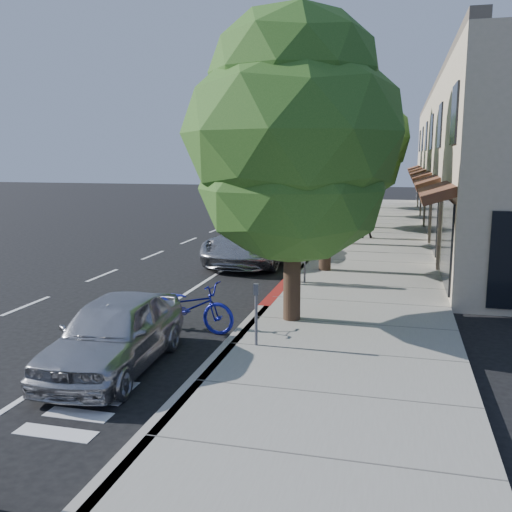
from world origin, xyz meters
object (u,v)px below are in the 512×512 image
(dark_sedan, at_px, (290,216))
(dark_suv_far, at_px, (325,197))
(silver_suv, at_px, (255,241))
(near_car_a, at_px, (114,333))
(street_tree_4, at_px, (363,152))
(street_tree_2, at_px, (345,136))
(bicycle, at_px, (190,307))
(street_tree_1, at_px, (328,129))
(street_tree_3, at_px, (356,140))
(street_tree_0, at_px, (294,138))
(pedestrian, at_px, (363,218))
(white_pickup, at_px, (293,217))
(cyclist, at_px, (294,259))
(street_tree_5, at_px, (368,151))

(dark_sedan, relative_size, dark_suv_far, 0.97)
(silver_suv, height_order, near_car_a, silver_suv)
(street_tree_4, bearing_deg, street_tree_2, -90.00)
(street_tree_2, bearing_deg, bicycle, -99.36)
(street_tree_1, bearing_deg, street_tree_3, 90.00)
(bicycle, distance_m, dark_sedan, 17.15)
(silver_suv, bearing_deg, street_tree_4, 84.83)
(near_car_a, bearing_deg, street_tree_0, 49.44)
(bicycle, bearing_deg, street_tree_2, -2.65)
(street_tree_0, distance_m, bicycle, 4.40)
(street_tree_3, height_order, pedestrian, street_tree_3)
(street_tree_2, bearing_deg, pedestrian, 69.20)
(dark_sedan, height_order, white_pickup, dark_sedan)
(silver_suv, height_order, pedestrian, pedestrian)
(street_tree_0, xyz_separation_m, cyclist, (-0.65, 3.81, -3.40))
(cyclist, xyz_separation_m, bicycle, (-1.49, -4.81, -0.31))
(street_tree_3, xyz_separation_m, white_pickup, (-3.10, -1.00, -3.97))
(street_tree_0, relative_size, cyclist, 4.06)
(street_tree_3, height_order, dark_sedan, street_tree_3)
(street_tree_0, distance_m, dark_suv_far, 30.34)
(street_tree_3, bearing_deg, silver_suv, -104.81)
(street_tree_3, distance_m, street_tree_4, 6.02)
(dark_sedan, distance_m, pedestrian, 4.41)
(near_car_a, bearing_deg, street_tree_4, 81.26)
(street_tree_2, xyz_separation_m, street_tree_3, (-0.00, 6.00, -0.02))
(silver_suv, height_order, dark_suv_far, dark_suv_far)
(street_tree_5, xyz_separation_m, pedestrian, (0.75, -16.03, -3.17))
(street_tree_5, distance_m, cyclist, 26.41)
(street_tree_2, relative_size, dark_sedan, 1.49)
(silver_suv, relative_size, white_pickup, 1.15)
(dark_suv_far, bearing_deg, street_tree_1, -88.81)
(street_tree_0, height_order, white_pickup, street_tree_0)
(street_tree_0, xyz_separation_m, white_pickup, (-3.10, 17.00, -3.57))
(street_tree_2, xyz_separation_m, dark_sedan, (-3.10, 4.12, -3.88))
(cyclist, bearing_deg, dark_sedan, -0.07)
(street_tree_4, height_order, pedestrian, street_tree_4)
(silver_suv, xyz_separation_m, dark_sedan, (-0.32, 8.62, 0.04))
(white_pickup, height_order, dark_suv_far, dark_suv_far)
(street_tree_3, bearing_deg, near_car_a, -97.09)
(street_tree_2, bearing_deg, street_tree_3, 90.00)
(street_tree_1, xyz_separation_m, cyclist, (-0.65, -2.19, -3.86))
(near_car_a, height_order, pedestrian, pedestrian)
(street_tree_2, height_order, pedestrian, street_tree_2)
(street_tree_3, bearing_deg, dark_sedan, -148.72)
(bicycle, bearing_deg, pedestrian, -4.22)
(street_tree_0, height_order, bicycle, street_tree_0)
(near_car_a, bearing_deg, street_tree_2, 77.03)
(street_tree_0, bearing_deg, street_tree_1, 90.00)
(street_tree_1, distance_m, near_car_a, 10.67)
(street_tree_0, bearing_deg, dark_suv_far, 95.90)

